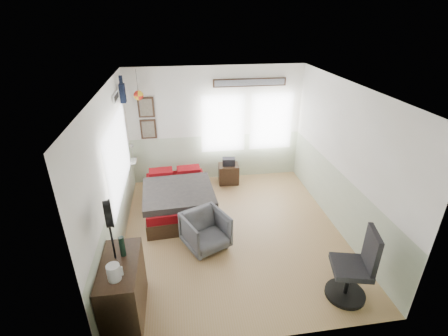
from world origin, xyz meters
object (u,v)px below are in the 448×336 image
(dresser, at_px, (123,290))
(armchair, at_px, (206,231))
(bed, at_px, (178,198))
(nightstand, at_px, (229,174))
(task_chair, at_px, (355,271))

(dresser, distance_m, armchair, 1.76)
(bed, relative_size, nightstand, 4.14)
(bed, distance_m, nightstand, 1.60)
(nightstand, height_order, task_chair, task_chair)
(nightstand, xyz_separation_m, task_chair, (1.19, -3.68, 0.23))
(dresser, relative_size, task_chair, 0.87)
(bed, bearing_deg, armchair, -73.39)
(bed, height_order, task_chair, task_chair)
(nightstand, relative_size, task_chair, 0.41)
(bed, distance_m, dresser, 2.61)
(bed, xyz_separation_m, task_chair, (2.41, -2.64, 0.18))
(armchair, distance_m, nightstand, 2.39)
(nightstand, bearing_deg, dresser, -116.59)
(dresser, bearing_deg, task_chair, -2.71)
(bed, xyz_separation_m, nightstand, (1.22, 1.04, -0.06))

